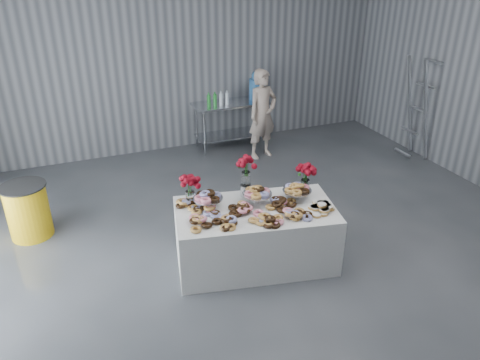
{
  "coord_description": "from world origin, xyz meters",
  "views": [
    {
      "loc": [
        -2.25,
        -3.94,
        3.54
      ],
      "look_at": [
        -0.32,
        0.82,
        0.98
      ],
      "focal_mm": 35.0,
      "sensor_mm": 36.0,
      "label": 1
    }
  ],
  "objects_px": {
    "prep_table": "(232,116)",
    "stepladder": "(417,109)",
    "display_table": "(255,236)",
    "water_jug": "(256,87)",
    "person": "(263,114)",
    "trash_barrel": "(28,211)"
  },
  "relations": [
    {
      "from": "display_table",
      "to": "water_jug",
      "type": "relative_size",
      "value": 3.43
    },
    {
      "from": "person",
      "to": "display_table",
      "type": "bearing_deg",
      "value": -129.87
    },
    {
      "from": "display_table",
      "to": "water_jug",
      "type": "bearing_deg",
      "value": 66.1
    },
    {
      "from": "water_jug",
      "to": "person",
      "type": "relative_size",
      "value": 0.34
    },
    {
      "from": "trash_barrel",
      "to": "stepladder",
      "type": "height_order",
      "value": "stepladder"
    },
    {
      "from": "prep_table",
      "to": "water_jug",
      "type": "distance_m",
      "value": 0.73
    },
    {
      "from": "person",
      "to": "stepladder",
      "type": "bearing_deg",
      "value": -36.89
    },
    {
      "from": "person",
      "to": "trash_barrel",
      "type": "distance_m",
      "value": 4.26
    },
    {
      "from": "stepladder",
      "to": "water_jug",
      "type": "bearing_deg",
      "value": 144.03
    },
    {
      "from": "person",
      "to": "trash_barrel",
      "type": "relative_size",
      "value": 2.16
    },
    {
      "from": "display_table",
      "to": "prep_table",
      "type": "distance_m",
      "value": 3.82
    },
    {
      "from": "water_jug",
      "to": "stepladder",
      "type": "bearing_deg",
      "value": -35.97
    },
    {
      "from": "water_jug",
      "to": "trash_barrel",
      "type": "distance_m",
      "value": 4.69
    },
    {
      "from": "prep_table",
      "to": "stepladder",
      "type": "bearing_deg",
      "value": -30.99
    },
    {
      "from": "prep_table",
      "to": "stepladder",
      "type": "height_order",
      "value": "stepladder"
    },
    {
      "from": "display_table",
      "to": "prep_table",
      "type": "xyz_separation_m",
      "value": [
        1.11,
        3.64,
        0.24
      ]
    },
    {
      "from": "water_jug",
      "to": "person",
      "type": "distance_m",
      "value": 0.75
    },
    {
      "from": "stepladder",
      "to": "display_table",
      "type": "bearing_deg",
      "value": -154.67
    },
    {
      "from": "display_table",
      "to": "trash_barrel",
      "type": "bearing_deg",
      "value": 146.84
    },
    {
      "from": "display_table",
      "to": "trash_barrel",
      "type": "relative_size",
      "value": 2.5
    },
    {
      "from": "stepladder",
      "to": "person",
      "type": "bearing_deg",
      "value": 157.05
    },
    {
      "from": "display_table",
      "to": "person",
      "type": "xyz_separation_m",
      "value": [
        1.45,
        2.99,
        0.45
      ]
    }
  ]
}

